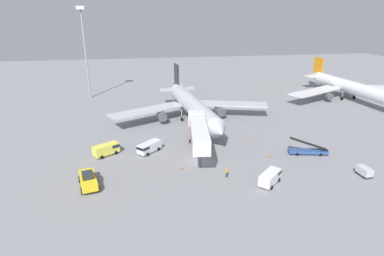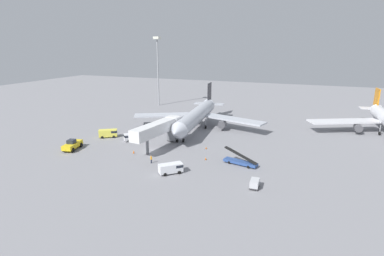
# 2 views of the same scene
# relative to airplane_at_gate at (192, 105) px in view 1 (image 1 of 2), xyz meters

# --- Properties ---
(ground_plane) EXTENTS (300.00, 300.00, 0.00)m
(ground_plane) POSITION_rel_airplane_at_gate_xyz_m (-3.17, -23.72, -4.24)
(ground_plane) COLOR gray
(airplane_at_gate) EXTENTS (41.58, 43.27, 12.12)m
(airplane_at_gate) POSITION_rel_airplane_at_gate_xyz_m (0.00, 0.00, 0.00)
(airplane_at_gate) COLOR #B7BCC6
(airplane_at_gate) RESTS_ON ground
(jet_bridge) EXTENTS (5.57, 17.92, 6.78)m
(jet_bridge) POSITION_rel_airplane_at_gate_xyz_m (-2.31, -20.40, 0.77)
(jet_bridge) COLOR silver
(jet_bridge) RESTS_ON ground
(pushback_tug) EXTENTS (3.74, 6.47, 2.61)m
(pushback_tug) POSITION_rel_airplane_at_gate_xyz_m (-21.87, -29.46, -3.03)
(pushback_tug) COLOR yellow
(pushback_tug) RESTS_ON ground
(belt_loader_truck) EXTENTS (7.67, 3.41, 3.45)m
(belt_loader_truck) POSITION_rel_airplane_at_gate_xyz_m (18.88, -24.16, -3.45)
(belt_loader_truck) COLOR #2D4C8E
(belt_loader_truck) RESTS_ON ground
(service_van_mid_left) EXTENTS (5.21, 4.37, 2.18)m
(service_van_mid_left) POSITION_rel_airplane_at_gate_xyz_m (-19.87, -17.61, -2.99)
(service_van_mid_left) COLOR #E5DB4C
(service_van_mid_left) RESTS_ON ground
(service_van_mid_right) EXTENTS (5.09, 4.96, 2.02)m
(service_van_mid_right) POSITION_rel_airplane_at_gate_xyz_m (-11.76, -17.86, -3.08)
(service_van_mid_right) COLOR silver
(service_van_mid_right) RESTS_ON ground
(service_van_mid_center) EXTENTS (4.79, 4.66, 2.03)m
(service_van_mid_center) POSITION_rel_airplane_at_gate_xyz_m (6.97, -33.61, -3.07)
(service_van_mid_center) COLOR white
(service_van_mid_center) RESTS_ON ground
(baggage_cart_near_left) EXTENTS (1.57, 2.65, 1.56)m
(baggage_cart_near_left) POSITION_rel_airplane_at_gate_xyz_m (23.68, -34.03, -3.38)
(baggage_cart_near_left) COLOR #38383D
(baggage_cart_near_left) RESTS_ON ground
(ground_crew_worker_foreground) EXTENTS (0.40, 0.40, 1.79)m
(ground_crew_worker_foreground) POSITION_rel_airplane_at_gate_xyz_m (0.61, -30.37, -3.29)
(ground_crew_worker_foreground) COLOR #1E2333
(ground_crew_worker_foreground) RESTS_ON ground
(safety_cone_alpha) EXTENTS (0.46, 0.46, 0.70)m
(safety_cone_alpha) POSITION_rel_airplane_at_gate_xyz_m (-6.38, -26.30, -3.89)
(safety_cone_alpha) COLOR black
(safety_cone_alpha) RESTS_ON ground
(safety_cone_bravo) EXTENTS (0.36, 0.36, 0.55)m
(safety_cone_bravo) POSITION_rel_airplane_at_gate_xyz_m (8.70, -17.11, -3.97)
(safety_cone_bravo) COLOR black
(safety_cone_bravo) RESTS_ON ground
(safety_cone_charlie) EXTENTS (0.39, 0.39, 0.59)m
(safety_cone_charlie) POSITION_rel_airplane_at_gate_xyz_m (11.00, -24.15, -3.95)
(safety_cone_charlie) COLOR black
(safety_cone_charlie) RESTS_ON ground
(airplane_background) EXTENTS (44.33, 46.67, 11.18)m
(airplane_background) POSITION_rel_airplane_at_gate_xyz_m (53.29, 11.91, -0.22)
(airplane_background) COLOR silver
(airplane_background) RESTS_ON ground
(apron_light_mast) EXTENTS (2.40, 2.40, 28.24)m
(apron_light_mast) POSITION_rel_airplane_at_gate_xyz_m (-28.59, 29.50, 15.07)
(apron_light_mast) COLOR #93969B
(apron_light_mast) RESTS_ON ground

